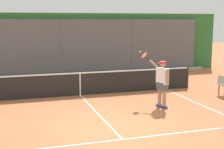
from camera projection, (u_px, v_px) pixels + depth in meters
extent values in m
plane|color=#B76B42|center=(110.00, 127.00, 9.50)|extent=(60.00, 60.00, 0.00)
cube|color=white|center=(122.00, 139.00, 8.49)|extent=(6.13, 0.05, 0.01)
cube|color=white|center=(97.00, 112.00, 10.99)|extent=(0.05, 5.33, 0.01)
cylinder|color=#565B60|center=(194.00, 44.00, 20.59)|extent=(0.07, 0.07, 3.17)
cylinder|color=#565B60|center=(132.00, 46.00, 19.33)|extent=(0.07, 0.07, 3.17)
cylinder|color=#565B60|center=(61.00, 47.00, 18.08)|extent=(0.07, 0.07, 3.17)
cylinder|color=#565B60|center=(60.00, 19.00, 17.82)|extent=(16.96, 0.05, 0.05)
cube|color=#565B60|center=(61.00, 47.00, 18.08)|extent=(16.96, 0.02, 3.17)
cube|color=#2D6B33|center=(59.00, 44.00, 18.66)|extent=(19.96, 0.90, 3.49)
cube|color=#ADADA8|center=(62.00, 75.00, 18.16)|extent=(17.96, 0.18, 0.15)
cylinder|color=#2D2D2D|center=(188.00, 76.00, 14.90)|extent=(0.09, 0.09, 1.07)
cube|color=black|center=(80.00, 85.00, 13.42)|extent=(10.00, 0.02, 0.91)
cube|color=white|center=(80.00, 73.00, 13.35)|extent=(10.00, 0.04, 0.05)
cube|color=white|center=(80.00, 85.00, 13.42)|extent=(0.05, 0.04, 0.91)
cube|color=navy|center=(164.00, 107.00, 11.48)|extent=(0.17, 0.28, 0.09)
cylinder|color=#A87A5B|center=(164.00, 95.00, 11.41)|extent=(0.13, 0.13, 0.77)
cube|color=navy|center=(159.00, 105.00, 11.70)|extent=(0.17, 0.28, 0.09)
cylinder|color=#A87A5B|center=(160.00, 94.00, 11.63)|extent=(0.13, 0.13, 0.77)
cube|color=#474C56|center=(162.00, 86.00, 11.47)|extent=(0.31, 0.45, 0.26)
cube|color=white|center=(162.00, 76.00, 11.41)|extent=(0.32, 0.51, 0.56)
cylinder|color=#A87A5B|center=(168.00, 77.00, 11.16)|extent=(0.08, 0.08, 0.51)
cylinder|color=#A87A5B|center=(154.00, 64.00, 11.70)|extent=(0.27, 0.37, 0.29)
sphere|color=#A87A5B|center=(163.00, 64.00, 11.34)|extent=(0.21, 0.21, 0.21)
cylinder|color=red|center=(163.00, 62.00, 11.33)|extent=(0.30, 0.30, 0.08)
cube|color=red|center=(161.00, 63.00, 11.43)|extent=(0.22, 0.23, 0.02)
cylinder|color=black|center=(148.00, 59.00, 11.83)|extent=(0.11, 0.16, 0.13)
torus|color=red|center=(144.00, 55.00, 11.93)|extent=(0.35, 0.31, 0.26)
cylinder|color=silver|center=(144.00, 55.00, 11.93)|extent=(0.29, 0.25, 0.21)
sphere|color=#CCDB33|center=(140.00, 52.00, 12.03)|extent=(0.07, 0.07, 0.07)
cylinder|color=#333338|center=(219.00, 90.00, 13.53)|extent=(0.04, 0.04, 0.44)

